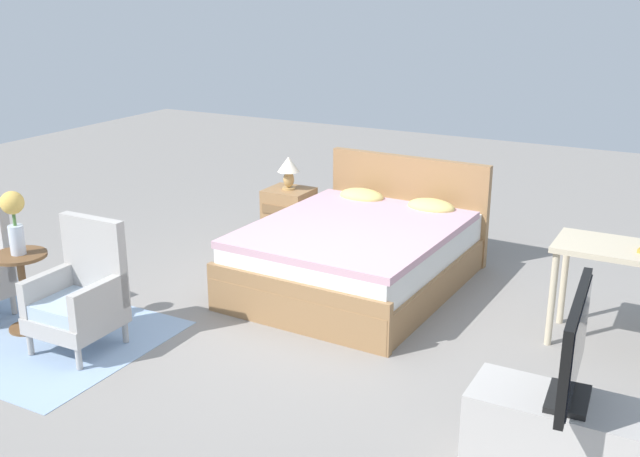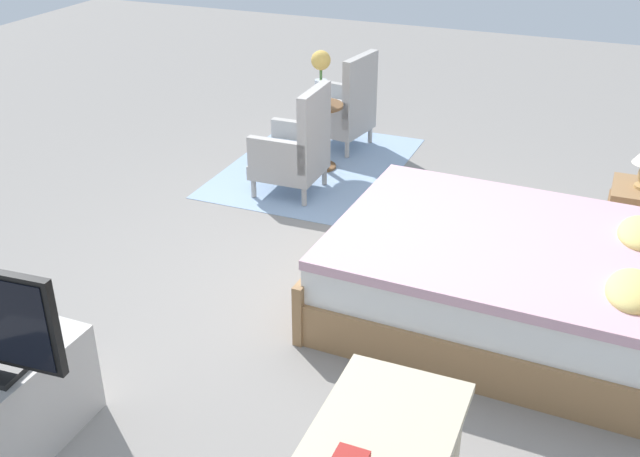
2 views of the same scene
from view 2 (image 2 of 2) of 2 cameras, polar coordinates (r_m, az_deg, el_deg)
ground_plane at (r=5.00m, az=1.49°, el=-5.05°), size 16.00×16.00×0.00m
floor_rug at (r=6.94m, az=-0.33°, el=4.76°), size 2.10×1.50×0.01m
bed at (r=4.74m, az=14.22°, el=-3.73°), size 1.67×2.16×0.96m
armchair_by_window_left at (r=7.28m, az=1.85°, el=9.05°), size 0.62×0.62×0.92m
armchair_by_window_right at (r=6.28m, az=-1.88°, el=5.97°), size 0.55×0.55×0.92m
side_table at (r=6.78m, az=0.07°, el=7.64°), size 0.40×0.40×0.61m
flower_vase at (r=6.62m, az=0.07°, el=11.87°), size 0.17×0.17×0.48m
nightstand at (r=5.73m, az=22.90°, el=0.35°), size 0.44×0.41×0.56m
tv_stand at (r=3.97m, az=-23.02°, el=-12.90°), size 0.96×0.40×0.52m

